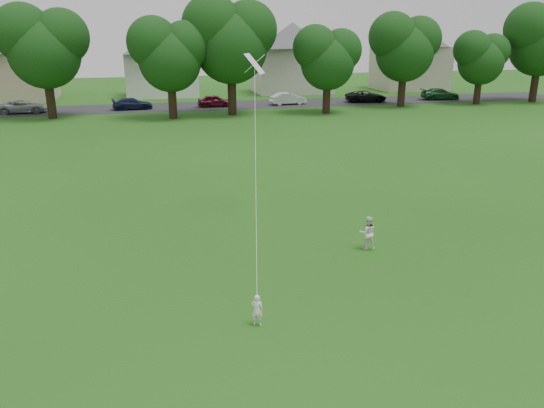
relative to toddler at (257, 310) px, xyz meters
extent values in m
plane|color=#1E5012|center=(-0.46, 1.22, -0.45)|extent=(160.00, 160.00, 0.00)
cube|color=#2D2D30|center=(-0.46, 43.22, -0.45)|extent=(90.00, 7.00, 0.01)
imported|color=white|center=(0.00, 0.00, 0.00)|extent=(0.39, 0.33, 0.91)
imported|color=white|center=(4.91, 4.18, 0.17)|extent=(0.66, 0.54, 1.24)
plane|color=white|center=(1.90, 9.40, 5.77)|extent=(1.07, 1.23, 0.79)
cylinder|color=white|center=(0.95, 4.70, 2.99)|extent=(0.01, 0.01, 11.09)
cylinder|color=black|center=(-10.65, 38.28, 1.44)|extent=(0.76, 0.76, 3.79)
cylinder|color=black|center=(-0.18, 35.76, 1.24)|extent=(0.73, 0.73, 3.38)
cylinder|color=black|center=(5.29, 36.66, 1.59)|extent=(0.79, 0.79, 4.09)
cylinder|color=black|center=(14.09, 35.60, 1.10)|extent=(0.71, 0.71, 3.11)
cylinder|color=black|center=(23.09, 38.28, 1.35)|extent=(0.75, 0.75, 3.60)
cylinder|color=black|center=(31.74, 38.10, 1.00)|extent=(0.69, 0.69, 2.92)
cylinder|color=black|center=(38.75, 38.29, 1.54)|extent=(0.78, 0.78, 4.00)
imported|color=#959AA3|center=(-13.78, 42.22, 0.15)|extent=(4.35, 2.15, 1.19)
imported|color=#111A37|center=(-3.78, 42.22, 0.12)|extent=(3.99, 1.89, 1.12)
imported|color=#54101C|center=(4.43, 42.22, 0.17)|extent=(3.60, 1.50, 1.22)
imported|color=silver|center=(12.11, 42.22, 0.18)|extent=(3.89, 1.68, 1.24)
imported|color=black|center=(20.91, 42.22, 0.17)|extent=(4.61, 2.50, 1.23)
imported|color=#184822|center=(29.86, 42.22, 0.18)|extent=(4.48, 2.27, 1.25)
cube|color=beige|center=(-16.46, 53.22, 2.10)|extent=(8.21, 6.99, 5.11)
pyramid|color=#514F54|center=(-16.46, 53.22, 7.47)|extent=(11.85, 11.85, 2.81)
cube|color=white|center=(-0.46, 53.22, 2.02)|extent=(8.16, 6.41, 4.94)
pyramid|color=#514F54|center=(-0.46, 53.22, 7.21)|extent=(11.78, 11.78, 2.72)
cube|color=beige|center=(15.54, 53.22, 2.25)|extent=(9.15, 6.68, 5.41)
pyramid|color=#514F54|center=(15.54, 53.22, 7.93)|extent=(13.19, 13.19, 2.98)
cube|color=beige|center=(31.54, 53.22, 2.27)|extent=(8.55, 6.89, 5.45)
pyramid|color=#514F54|center=(31.54, 53.22, 8.00)|extent=(12.33, 12.33, 3.00)
camera|label=1|loc=(-2.48, -12.23, 7.09)|focal=35.00mm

